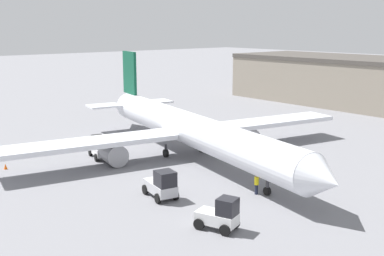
% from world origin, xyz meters
% --- Properties ---
extents(ground_plane, '(400.00, 400.00, 0.00)m').
position_xyz_m(ground_plane, '(0.00, 0.00, 0.00)').
color(ground_plane, slate).
extents(airplane, '(43.16, 40.78, 10.72)m').
position_xyz_m(airplane, '(-1.01, 0.20, 3.09)').
color(airplane, silver).
rests_on(airplane, ground_plane).
extents(ground_crew_worker, '(0.39, 0.39, 1.79)m').
position_xyz_m(ground_crew_worker, '(12.23, -3.13, 0.95)').
color(ground_crew_worker, '#1E2338').
rests_on(ground_crew_worker, ground_plane).
extents(baggage_tug, '(3.80, 2.47, 2.52)m').
position_xyz_m(baggage_tug, '(7.80, -9.87, 1.15)').
color(baggage_tug, '#B2B2B7').
rests_on(baggage_tug, ground_plane).
extents(belt_loader_truck, '(3.84, 2.74, 2.53)m').
position_xyz_m(belt_loader_truck, '(-6.38, -7.44, 1.19)').
color(belt_loader_truck, silver).
rests_on(belt_loader_truck, ground_plane).
extents(pushback_tug, '(3.27, 2.59, 2.44)m').
position_xyz_m(pushback_tug, '(15.56, -10.55, 1.10)').
color(pushback_tug, silver).
rests_on(pushback_tug, ground_plane).
extents(safety_cone_near, '(0.36, 0.36, 0.55)m').
position_xyz_m(safety_cone_near, '(-9.02, -16.90, 0.28)').
color(safety_cone_near, '#EF590F').
rests_on(safety_cone_near, ground_plane).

